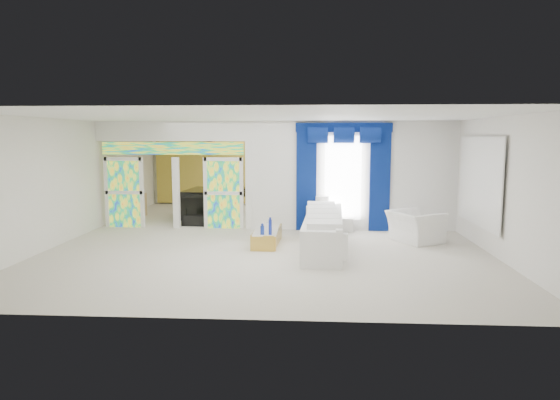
# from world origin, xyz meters

# --- Properties ---
(floor) EXTENTS (12.00, 12.00, 0.00)m
(floor) POSITION_xyz_m (0.00, 0.00, 0.00)
(floor) COLOR #B7AF9E
(floor) RESTS_ON ground
(dividing_wall) EXTENTS (5.70, 0.18, 3.00)m
(dividing_wall) POSITION_xyz_m (2.15, 1.00, 1.50)
(dividing_wall) COLOR white
(dividing_wall) RESTS_ON ground
(dividing_header) EXTENTS (4.30, 0.18, 0.55)m
(dividing_header) POSITION_xyz_m (-2.85, 1.00, 2.73)
(dividing_header) COLOR white
(dividing_header) RESTS_ON dividing_wall
(stained_panel_left) EXTENTS (0.95, 0.04, 2.00)m
(stained_panel_left) POSITION_xyz_m (-4.28, 1.00, 1.00)
(stained_panel_left) COLOR #994C3F
(stained_panel_left) RESTS_ON ground
(stained_panel_right) EXTENTS (0.95, 0.04, 2.00)m
(stained_panel_right) POSITION_xyz_m (-1.42, 1.00, 1.00)
(stained_panel_right) COLOR #994C3F
(stained_panel_right) RESTS_ON ground
(stained_transom) EXTENTS (4.00, 0.05, 0.35)m
(stained_transom) POSITION_xyz_m (-2.85, 1.00, 2.25)
(stained_transom) COLOR #994C3F
(stained_transom) RESTS_ON dividing_header
(window_pane) EXTENTS (1.00, 0.02, 2.30)m
(window_pane) POSITION_xyz_m (1.90, 0.90, 1.45)
(window_pane) COLOR white
(window_pane) RESTS_ON dividing_wall
(blue_drape_left) EXTENTS (0.55, 0.10, 2.80)m
(blue_drape_left) POSITION_xyz_m (0.90, 0.87, 1.40)
(blue_drape_left) COLOR #030842
(blue_drape_left) RESTS_ON ground
(blue_drape_right) EXTENTS (0.55, 0.10, 2.80)m
(blue_drape_right) POSITION_xyz_m (2.90, 0.87, 1.40)
(blue_drape_right) COLOR #030842
(blue_drape_right) RESTS_ON ground
(blue_pelmet) EXTENTS (2.60, 0.12, 0.25)m
(blue_pelmet) POSITION_xyz_m (1.90, 0.87, 2.82)
(blue_pelmet) COLOR #030842
(blue_pelmet) RESTS_ON dividing_wall
(wall_mirror) EXTENTS (0.04, 2.70, 1.90)m
(wall_mirror) POSITION_xyz_m (4.94, -1.00, 1.55)
(wall_mirror) COLOR white
(wall_mirror) RESTS_ON ground
(gold_curtains) EXTENTS (9.70, 0.12, 2.90)m
(gold_curtains) POSITION_xyz_m (0.00, 5.90, 1.50)
(gold_curtains) COLOR #B1882A
(gold_curtains) RESTS_ON ground
(white_sofa) EXTENTS (1.04, 3.95, 0.75)m
(white_sofa) POSITION_xyz_m (1.33, -1.30, 0.37)
(white_sofa) COLOR white
(white_sofa) RESTS_ON ground
(coffee_table) EXTENTS (0.63, 1.66, 0.36)m
(coffee_table) POSITION_xyz_m (-0.02, -1.00, 0.18)
(coffee_table) COLOR #B99439
(coffee_table) RESTS_ON ground
(console_table) EXTENTS (1.16, 0.49, 0.37)m
(console_table) POSITION_xyz_m (1.64, 0.78, 0.19)
(console_table) COLOR white
(console_table) RESTS_ON ground
(table_lamp) EXTENTS (0.36, 0.36, 0.58)m
(table_lamp) POSITION_xyz_m (1.34, 0.78, 0.66)
(table_lamp) COLOR white
(table_lamp) RESTS_ON console_table
(armchair) EXTENTS (1.46, 1.51, 0.76)m
(armchair) POSITION_xyz_m (3.59, -0.53, 0.38)
(armchair) COLOR white
(armchair) RESTS_ON ground
(grand_piano) EXTENTS (1.50, 1.87, 0.89)m
(grand_piano) POSITION_xyz_m (-2.25, 2.96, 0.45)
(grand_piano) COLOR black
(grand_piano) RESTS_ON ground
(piano_bench) EXTENTS (0.93, 0.43, 0.30)m
(piano_bench) POSITION_xyz_m (-2.25, 1.36, 0.15)
(piano_bench) COLOR black
(piano_bench) RESTS_ON ground
(tv_console) EXTENTS (0.54, 0.50, 0.73)m
(tv_console) POSITION_xyz_m (-4.64, 2.98, 0.37)
(tv_console) COLOR tan
(tv_console) RESTS_ON ground
(chandelier) EXTENTS (0.60, 0.60, 0.60)m
(chandelier) POSITION_xyz_m (-2.30, 3.40, 2.65)
(chandelier) COLOR gold
(chandelier) RESTS_ON ceiling
(decanters) EXTENTS (0.23, 1.02, 0.24)m
(decanters) POSITION_xyz_m (-0.03, -1.19, 0.45)
(decanters) COLOR white
(decanters) RESTS_ON coffee_table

